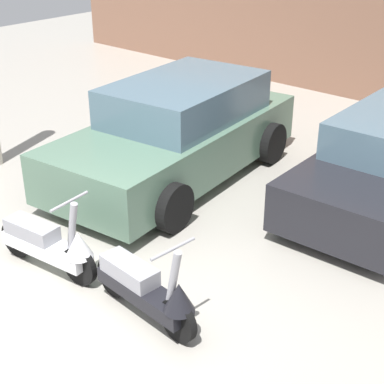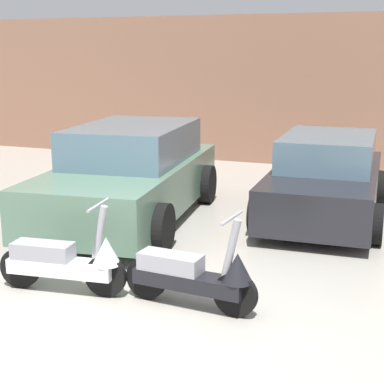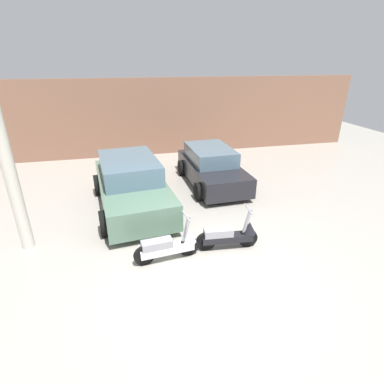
{
  "view_description": "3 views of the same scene",
  "coord_description": "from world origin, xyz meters",
  "px_view_note": "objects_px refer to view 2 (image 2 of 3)",
  "views": [
    {
      "loc": [
        4.16,
        -2.61,
        3.89
      ],
      "look_at": [
        -0.01,
        2.17,
        0.71
      ],
      "focal_mm": 55.0,
      "sensor_mm": 36.0,
      "label": 1
    },
    {
      "loc": [
        2.61,
        -4.57,
        2.6
      ],
      "look_at": [
        -0.09,
        2.58,
        0.77
      ],
      "focal_mm": 55.0,
      "sensor_mm": 36.0,
      "label": 2
    },
    {
      "loc": [
        -1.6,
        -4.92,
        4.15
      ],
      "look_at": [
        0.05,
        2.16,
        0.91
      ],
      "focal_mm": 28.0,
      "sensor_mm": 36.0,
      "label": 3
    }
  ],
  "objects_px": {
    "scooter_front_left": "(67,261)",
    "car_rear_center": "(326,178)",
    "car_rear_left": "(130,175)",
    "scooter_front_right": "(195,275)"
  },
  "relations": [
    {
      "from": "scooter_front_left",
      "to": "car_rear_center",
      "type": "xyz_separation_m",
      "value": [
        2.18,
        4.15,
        0.25
      ]
    },
    {
      "from": "scooter_front_left",
      "to": "car_rear_left",
      "type": "height_order",
      "value": "car_rear_left"
    },
    {
      "from": "scooter_front_right",
      "to": "car_rear_center",
      "type": "distance_m",
      "value": 4.11
    },
    {
      "from": "car_rear_left",
      "to": "car_rear_center",
      "type": "height_order",
      "value": "car_rear_left"
    },
    {
      "from": "car_rear_left",
      "to": "car_rear_center",
      "type": "relative_size",
      "value": 1.17
    },
    {
      "from": "scooter_front_right",
      "to": "car_rear_center",
      "type": "relative_size",
      "value": 0.38
    },
    {
      "from": "scooter_front_right",
      "to": "scooter_front_left",
      "type": "bearing_deg",
      "value": -170.85
    },
    {
      "from": "scooter_front_right",
      "to": "car_rear_center",
      "type": "xyz_separation_m",
      "value": [
        0.73,
        4.03,
        0.25
      ]
    },
    {
      "from": "car_rear_left",
      "to": "scooter_front_right",
      "type": "bearing_deg",
      "value": 30.91
    },
    {
      "from": "scooter_front_left",
      "to": "car_rear_left",
      "type": "bearing_deg",
      "value": 96.44
    }
  ]
}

